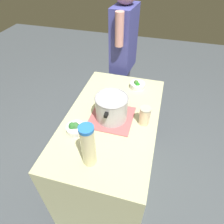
% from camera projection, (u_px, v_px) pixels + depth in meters
% --- Properties ---
extents(ground_plane, '(8.00, 8.00, 0.00)m').
position_uv_depth(ground_plane, '(112.00, 177.00, 2.16)').
color(ground_plane, '#464D54').
extents(counter_slab, '(1.21, 0.70, 0.92)m').
position_uv_depth(counter_slab, '(112.00, 152.00, 1.85)').
color(counter_slab, '#BABB8C').
rests_on(counter_slab, ground_plane).
extents(dish_cloth, '(0.32, 0.33, 0.01)m').
position_uv_depth(dish_cloth, '(112.00, 117.00, 1.53)').
color(dish_cloth, '#AB5758').
rests_on(dish_cloth, counter_slab).
extents(cooking_pot, '(0.31, 0.25, 0.19)m').
position_uv_depth(cooking_pot, '(111.00, 107.00, 1.46)').
color(cooking_pot, '#B7B7BC').
rests_on(cooking_pot, dish_cloth).
extents(lemonade_pitcher, '(0.09, 0.09, 0.31)m').
position_uv_depth(lemonade_pitcher, '(88.00, 146.00, 1.14)').
color(lemonade_pitcher, beige).
rests_on(lemonade_pitcher, counter_slab).
extents(mason_jar, '(0.08, 0.08, 0.15)m').
position_uv_depth(mason_jar, '(145.00, 115.00, 1.45)').
color(mason_jar, beige).
rests_on(mason_jar, counter_slab).
extents(broccoli_bowl_front, '(0.13, 0.13, 0.07)m').
position_uv_depth(broccoli_bowl_front, '(137.00, 85.00, 1.81)').
color(broccoli_bowl_front, silver).
rests_on(broccoli_bowl_front, counter_slab).
extents(broccoli_bowl_center, '(0.14, 0.14, 0.08)m').
position_uv_depth(broccoli_bowl_center, '(75.00, 128.00, 1.41)').
color(broccoli_bowl_center, silver).
rests_on(broccoli_bowl_center, counter_slab).
extents(person_cook, '(0.50, 0.24, 1.69)m').
position_uv_depth(person_cook, '(123.00, 60.00, 2.18)').
color(person_cook, '#4C4F65').
rests_on(person_cook, ground_plane).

